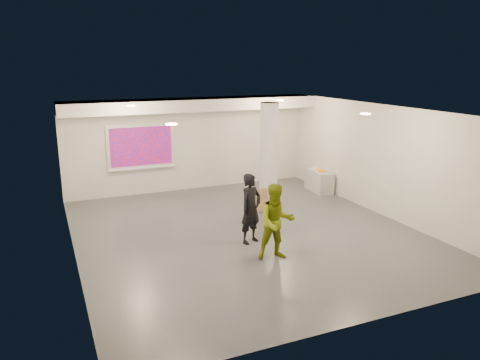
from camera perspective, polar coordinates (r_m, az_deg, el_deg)
name	(u,v)px	position (r m, az deg, el deg)	size (l,w,h in m)	color
floor	(246,233)	(11.61, 0.79, -6.44)	(8.00, 9.00, 0.01)	#3A3D42
ceiling	(247,111)	(10.92, 0.84, 8.46)	(8.00, 9.00, 0.01)	white
wall_back	(190,144)	(15.30, -6.11, 4.39)	(8.00, 0.01, 3.00)	silver
wall_front	(366,237)	(7.47, 15.16, -6.67)	(8.00, 0.01, 3.00)	silver
wall_left	(70,192)	(10.26, -20.05, -1.33)	(0.01, 9.00, 3.00)	silver
wall_right	(381,160)	(13.28, 16.79, 2.34)	(0.01, 9.00, 3.00)	silver
soffit_band	(194,104)	(14.61, -5.59, 9.16)	(8.00, 1.10, 0.36)	silver
downlight_nw	(131,106)	(12.66, -13.18, 8.80)	(0.22, 0.22, 0.02)	#FFD890
downlight_ne	(280,100)	(14.12, 4.90, 9.65)	(0.22, 0.22, 0.02)	#FFD890
downlight_sw	(171,124)	(8.78, -8.36, 6.75)	(0.22, 0.22, 0.02)	#FFD890
downlight_se	(365,114)	(10.78, 15.05, 7.79)	(0.22, 0.22, 0.02)	#FFD890
column	(269,155)	(13.39, 3.53, 3.02)	(0.52, 0.52, 3.00)	silver
projection_screen	(141,147)	(14.87, -11.96, 3.97)	(2.10, 0.13, 1.42)	white
credenza	(319,181)	(15.37, 9.60, -0.12)	(0.48, 1.16, 0.68)	#A2A5A8
papers_stack	(318,170)	(15.33, 9.53, 1.20)	(0.28, 0.36, 0.02)	silver
postit_pad	(321,171)	(15.25, 9.85, 1.14)	(0.24, 0.33, 0.03)	orange
cardboard_back	(261,200)	(13.18, 2.54, -2.50)	(0.57, 0.05, 0.62)	olive
cardboard_front	(258,200)	(13.23, 2.16, -2.45)	(0.55, 0.05, 0.60)	olive
woman	(251,209)	(10.76, 1.33, -3.51)	(0.60, 0.39, 1.64)	black
man	(276,222)	(9.92, 4.47, -5.11)	(0.80, 0.62, 1.64)	olive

